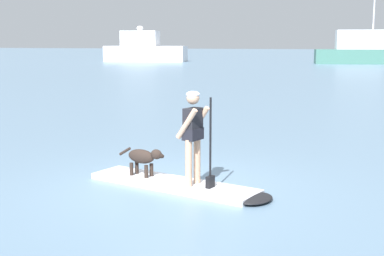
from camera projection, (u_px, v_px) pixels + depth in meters
name	position (u px, v px, depth m)	size (l,w,h in m)	color
ground_plane	(173.00, 187.00, 9.43)	(400.00, 400.00, 0.00)	slate
paddleboard	(183.00, 186.00, 9.30)	(3.57, 1.56, 0.10)	silver
person_paddler	(194.00, 131.00, 9.02)	(0.66, 0.56, 1.62)	tan
dog	(143.00, 157.00, 9.72)	(1.03, 0.36, 0.53)	#2D231E
moored_boat_center	(144.00, 50.00, 71.56)	(11.25, 5.38, 4.72)	white
moored_boat_outer	(364.00, 51.00, 63.17)	(12.25, 5.17, 11.09)	#3F7266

